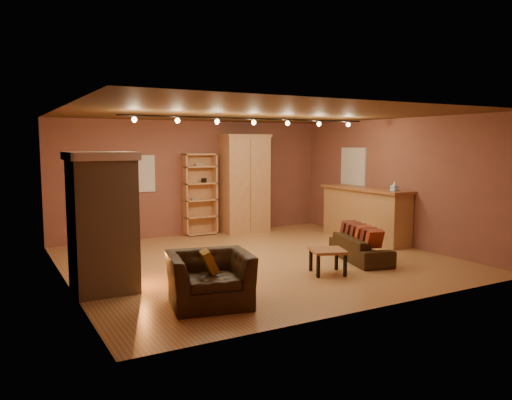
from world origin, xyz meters
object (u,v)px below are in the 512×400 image
loveseat (361,243)px  coffee_table (328,253)px  fireplace (103,222)px  bar_counter (365,213)px  armoire (245,183)px  armchair (209,270)px  bookcase (199,194)px

loveseat → coffee_table: size_ratio=2.33×
loveseat → fireplace: bearing=100.3°
fireplace → bar_counter: fireplace is taller
loveseat → armoire: bearing=21.6°
bar_counter → loveseat: bar_counter is taller
armchair → bookcase: bearing=80.5°
armoire → bar_counter: (1.97, -2.31, -0.62)m
bookcase → loveseat: (1.65, -4.10, -0.68)m
bookcase → bar_counter: (3.13, -2.52, -0.40)m
coffee_table → armchair: bearing=-167.2°
fireplace → bookcase: size_ratio=1.05×
fireplace → armoire: (4.27, 3.53, 0.18)m
bookcase → bar_counter: bearing=-38.8°
armoire → armchair: armoire is taller
armchair → bar_counter: bearing=38.8°
fireplace → bar_counter: size_ratio=0.82×
armoire → loveseat: 4.02m
armoire → loveseat: armoire is taller
bookcase → armchair: 5.55m
armoire → armchair: size_ratio=1.98×
bookcase → armchair: size_ratio=1.61×
bookcase → coffee_table: (0.49, -4.59, -0.66)m
loveseat → armchair: 3.78m
fireplace → coffee_table: (3.60, -0.85, -0.70)m
fireplace → coffee_table: bearing=-13.3°
armoire → coffee_table: (-0.67, -4.38, -0.88)m
armoire → coffee_table: bearing=-98.8°
fireplace → armchair: size_ratio=1.69×
bar_counter → armchair: bearing=-152.7°
loveseat → coffee_table: (-1.16, -0.49, 0.02)m
bookcase → fireplace: bearing=-129.7°
bar_counter → armchair: (-5.11, -2.63, -0.13)m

